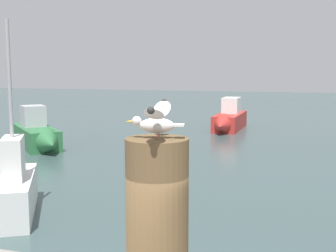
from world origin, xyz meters
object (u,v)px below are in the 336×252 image
Objects in this scene: boat_green at (38,135)px; boat_red at (229,120)px; mooring_post at (157,220)px; boat_white at (17,187)px; seagull at (156,119)px.

boat_red is (6.59, 7.51, 0.03)m from boat_green.
boat_white is (-5.12, 5.47, -1.61)m from mooring_post.
boat_white reaches higher than mooring_post.
boat_green is at bearing 120.11° from boat_white.
boat_red is (-2.70, 20.16, -1.64)m from mooring_post.
boat_green is (-9.29, 12.66, -1.67)m from mooring_post.
boat_red is at bearing 80.62° from boat_white.
boat_white is 14.89m from boat_red.
seagull is at bearing -46.89° from boat_white.
boat_white reaches higher than boat_green.
boat_white is at bearing 133.13° from mooring_post.
seagull is 0.16× the size of boat_white.
mooring_post is 0.68m from seagull.
seagull is 20.48m from boat_red.
mooring_post is at bearing 10.60° from seagull.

